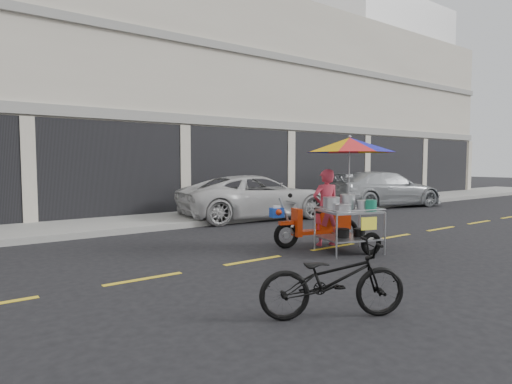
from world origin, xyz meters
TOP-DOWN VIEW (x-y plane):
  - ground at (0.00, 0.00)m, footprint 90.00×90.00m
  - sidewalk at (0.00, 5.50)m, footprint 45.00×3.00m
  - shophouse_block at (2.82, 10.59)m, footprint 36.00×8.11m
  - centerline at (0.00, 0.00)m, footprint 42.00×0.10m
  - white_pickup at (1.41, 4.51)m, footprint 5.04×2.88m
  - silver_pickup at (7.47, 4.38)m, footprint 5.01×2.95m
  - near_bicycle at (-2.92, -2.74)m, footprint 1.71×1.29m
  - food_vendor_rig at (-0.05, -0.21)m, footprint 2.21×2.20m

SIDE VIEW (x-z plane):
  - ground at x=0.00m, z-range 0.00..0.00m
  - centerline at x=0.00m, z-range 0.00..0.01m
  - sidewalk at x=0.00m, z-range 0.00..0.15m
  - near_bicycle at x=-2.92m, z-range 0.00..0.86m
  - white_pickup at x=1.41m, z-range 0.00..1.32m
  - silver_pickup at x=7.47m, z-range 0.00..1.36m
  - food_vendor_rig at x=-0.05m, z-range 0.29..2.53m
  - shophouse_block at x=2.82m, z-range -0.96..9.44m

